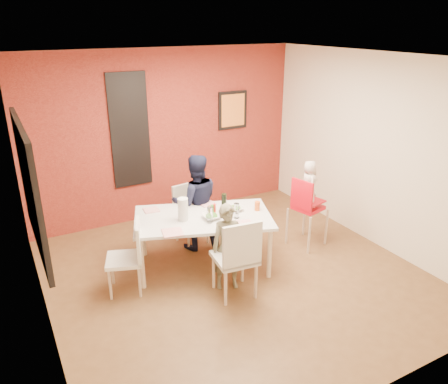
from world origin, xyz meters
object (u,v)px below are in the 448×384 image
chair_far (189,210)px  wine_bottle (224,203)px  paper_towel_roll (183,209)px  chair_left (130,253)px  dining_table (203,221)px  child_far (196,202)px  chair_near (238,255)px  toddler (309,184)px  high_chair (306,206)px  child_near (228,247)px

chair_far → wine_bottle: (0.17, -0.77, 0.37)m
paper_towel_roll → chair_left: bearing=-171.1°
chair_far → wine_bottle: bearing=-85.7°
wine_bottle → dining_table: bearing=178.8°
chair_left → child_far: child_far is taller
dining_table → paper_towel_roll: paper_towel_roll is taller
paper_towel_roll → chair_far: bearing=61.8°
dining_table → chair_near: size_ratio=1.94×
toddler → high_chair: bearing=130.4°
chair_near → paper_towel_roll: (-0.30, 0.85, 0.30)m
high_chair → child_near: size_ratio=0.95×
dining_table → high_chair: high_chair is taller
dining_table → wine_bottle: bearing=-1.2°
dining_table → child_far: bearing=74.8°
chair_left → paper_towel_roll: size_ratio=3.06×
dining_table → toddler: toddler is taller
chair_far → high_chair: 1.70m
child_near → paper_towel_roll: 0.75m
wine_bottle → high_chair: bearing=-7.6°
child_near → chair_far: bearing=106.0°
dining_table → child_near: (0.05, -0.58, -0.11)m
chair_far → paper_towel_roll: bearing=-126.2°
child_far → chair_near: bearing=99.4°
chair_left → toddler: size_ratio=1.33×
high_chair → wine_bottle: (-1.24, 0.16, 0.23)m
dining_table → child_far: 0.55m
dining_table → chair_far: chair_far is taller
chair_far → child_far: 0.32m
chair_left → paper_towel_roll: 0.84m
chair_left → child_far: 1.32m
child_far → paper_towel_roll: (-0.41, -0.50, 0.18)m
dining_table → high_chair: size_ratio=1.90×
chair_left → wine_bottle: 1.36m
high_chair → child_far: size_ratio=0.74×
chair_far → paper_towel_roll: 0.93m
high_chair → paper_towel_roll: 1.83m
dining_table → child_near: bearing=-85.4°
dining_table → chair_far: bearing=80.2°
dining_table → wine_bottle: 0.36m
dining_table → high_chair: bearing=-6.3°
high_chair → chair_near: bearing=99.7°
high_chair → child_far: 1.57m
paper_towel_roll → wine_bottle: bearing=-3.2°
child_near → toddler: 1.63m
toddler → wine_bottle: toddler is taller
child_near → wine_bottle: bearing=85.6°
chair_near → high_chair: high_chair is taller
paper_towel_roll → child_near: bearing=-62.8°
child_far → wine_bottle: bearing=120.3°
chair_left → child_near: size_ratio=0.82×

